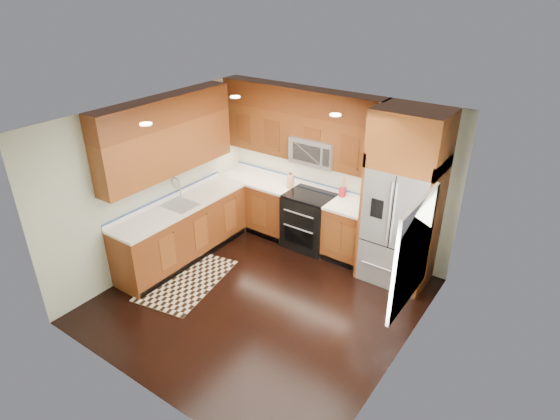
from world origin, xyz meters
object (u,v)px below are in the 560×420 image
Objects in this scene: range at (309,221)px; knife_block at (290,181)px; utensil_crock at (342,190)px; refrigerator at (403,199)px; rug at (187,280)px.

knife_block is at bearing 168.46° from range.
knife_block is at bearing -169.36° from utensil_crock.
refrigerator reaches higher than knife_block.
utensil_crock is (0.89, 0.17, -0.00)m from knife_block.
range is 0.36× the size of refrigerator.
refrigerator reaches higher than rug.
range is at bearing 53.16° from rug.
rug is at bearing -122.54° from utensil_crock.
utensil_crock reaches higher than range.
range is at bearing -11.54° from knife_block.
utensil_crock is (-1.10, 0.29, -0.26)m from refrigerator.
refrigerator is at bearing -1.40° from range.
refrigerator is at bearing 26.50° from rug.
refrigerator reaches higher than utensil_crock.
utensil_crock is (0.45, 0.26, 0.58)m from range.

